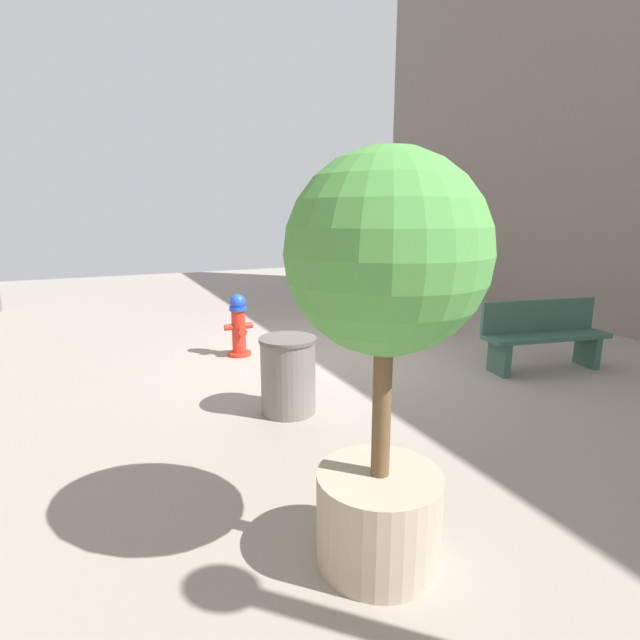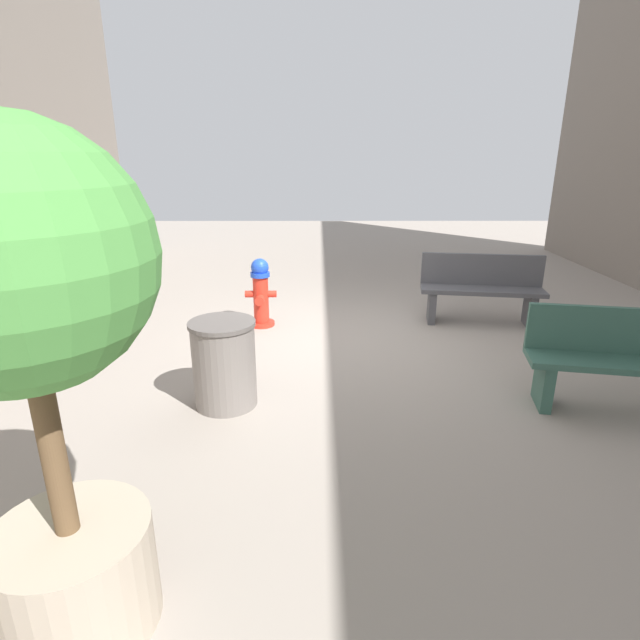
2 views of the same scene
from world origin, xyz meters
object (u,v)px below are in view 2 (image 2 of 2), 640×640
at_px(bench_near, 481,288).
at_px(bench_far, 628,359).
at_px(trash_bin, 224,363).
at_px(fire_hydrant, 261,292).
at_px(planter_tree, 29,332).

height_order(bench_near, bench_far, same).
bearing_deg(bench_far, trash_bin, -1.47).
bearing_deg(fire_hydrant, trash_bin, 87.68).
relative_size(bench_far, planter_tree, 0.74).
height_order(bench_near, trash_bin, bench_near).
xyz_separation_m(bench_near, trash_bin, (3.15, 2.44, -0.08)).
bearing_deg(bench_far, bench_near, -77.53).
xyz_separation_m(fire_hydrant, bench_far, (-3.62, 2.38, 0.03)).
distance_m(planter_tree, trash_bin, 2.64).
xyz_separation_m(bench_near, planter_tree, (3.47, 4.79, 1.09)).
bearing_deg(fire_hydrant, bench_near, -177.22).
bearing_deg(bench_far, planter_tree, 29.19).
relative_size(bench_near, trash_bin, 2.05).
height_order(fire_hydrant, bench_far, bench_far).
relative_size(planter_tree, trash_bin, 2.96).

